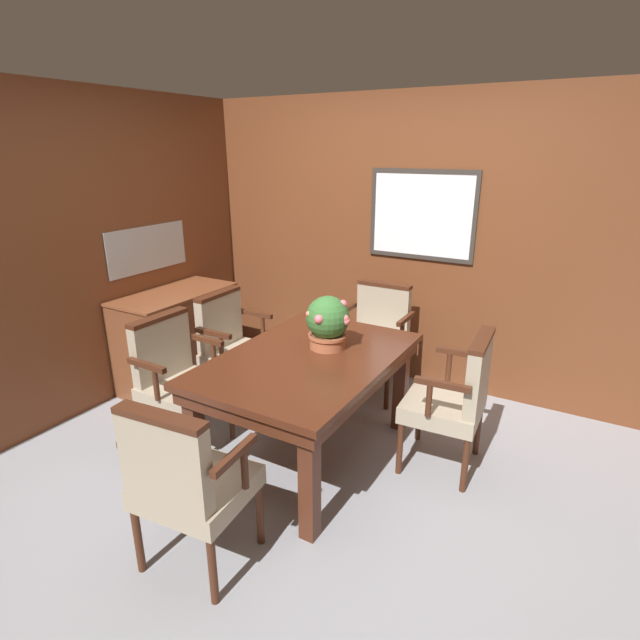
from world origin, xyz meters
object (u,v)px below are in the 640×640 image
chair_head_far (377,333)px  potted_plant (328,322)px  chair_left_near (177,375)px  dining_table (308,370)px  chair_right_far (455,395)px  chair_left_far (233,344)px  chair_head_near (186,478)px  sideboard_cabinet (178,338)px

chair_head_far → potted_plant: potted_plant is taller
chair_left_near → potted_plant: 1.11m
chair_left_near → dining_table: bearing=-68.7°
potted_plant → chair_right_far: bearing=11.8°
chair_left_far → chair_right_far: bearing=-89.8°
dining_table → chair_head_far: chair_head_far is taller
chair_left_near → chair_head_far: size_ratio=1.00×
chair_left_far → chair_head_near: (0.91, -1.45, 0.00)m
chair_right_far → sideboard_cabinet: size_ratio=0.88×
chair_head_far → chair_head_near: same height
chair_head_near → chair_left_far: bearing=-63.2°
chair_head_far → potted_plant: size_ratio=2.63×
chair_head_near → potted_plant: size_ratio=2.63×
sideboard_cabinet → chair_left_far: bearing=-6.2°
chair_left_far → potted_plant: (0.95, -0.14, 0.40)m
chair_head_near → potted_plant: (0.04, 1.31, 0.40)m
chair_head_far → chair_right_far: 1.18m
chair_left_far → sideboard_cabinet: bearing=83.0°
dining_table → chair_left_far: bearing=159.9°
chair_head_near → sideboard_cabinet: bearing=-48.9°
chair_head_far → chair_right_far: same height
dining_table → potted_plant: 0.34m
chair_left_far → chair_head_near: bearing=-148.6°
chair_left_near → potted_plant: potted_plant is taller
chair_head_near → sideboard_cabinet: 2.22m
chair_left_far → chair_left_near: size_ratio=1.00×
potted_plant → sideboard_cabinet: potted_plant is taller
dining_table → chair_left_near: (-0.87, -0.32, -0.12)m
dining_table → potted_plant: potted_plant is taller
dining_table → sideboard_cabinet: 1.67m
potted_plant → sideboard_cabinet: bearing=172.3°
chair_right_far → chair_head_far: bearing=-134.8°
chair_right_far → potted_plant: (-0.83, -0.17, 0.40)m
chair_left_far → chair_head_far: size_ratio=1.00×
dining_table → chair_left_far: chair_left_far is taller
dining_table → chair_left_near: size_ratio=1.61×
dining_table → chair_head_far: (-0.02, 1.14, -0.12)m
dining_table → chair_right_far: size_ratio=1.61×
sideboard_cabinet → chair_head_near: bearing=-43.5°
chair_left_far → sideboard_cabinet: chair_left_far is taller
chair_left_far → potted_plant: size_ratio=2.63×
potted_plant → chair_left_near: bearing=-151.0°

